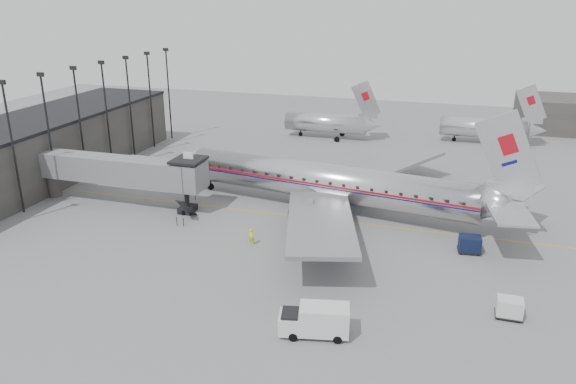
% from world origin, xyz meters
% --- Properties ---
extents(ground, '(160.00, 160.00, 0.00)m').
position_xyz_m(ground, '(0.00, 0.00, 0.00)').
color(ground, slate).
rests_on(ground, ground).
extents(terminal, '(12.00, 46.00, 8.00)m').
position_xyz_m(terminal, '(-34.00, 10.00, 4.00)').
color(terminal, '#393633').
rests_on(terminal, ground).
extents(apron_line, '(60.00, 0.15, 0.01)m').
position_xyz_m(apron_line, '(3.00, 6.00, 0.01)').
color(apron_line, gold).
rests_on(apron_line, ground).
extents(jet_bridge, '(21.00, 6.20, 7.10)m').
position_xyz_m(jet_bridge, '(-16.66, 3.67, 4.18)').
color(jet_bridge, slate).
rests_on(jet_bridge, ground).
extents(floodlight_masts, '(0.90, 42.25, 15.25)m').
position_xyz_m(floodlight_masts, '(-27.50, 13.00, 8.36)').
color(floodlight_masts, black).
rests_on(floodlight_masts, ground).
extents(distant_aircraft_near, '(16.39, 3.20, 10.26)m').
position_xyz_m(distant_aircraft_near, '(-1.79, 42.00, 2.73)').
color(distant_aircraft_near, silver).
rests_on(distant_aircraft_near, ground).
extents(distant_aircraft_mid, '(16.39, 3.20, 10.26)m').
position_xyz_m(distant_aircraft_mid, '(24.21, 46.00, 2.73)').
color(distant_aircraft_mid, silver).
rests_on(distant_aircraft_mid, ground).
extents(airliner, '(43.04, 39.60, 13.67)m').
position_xyz_m(airliner, '(6.85, 8.87, 3.44)').
color(airliner, silver).
rests_on(airliner, ground).
extents(service_van, '(5.49, 3.01, 2.44)m').
position_xyz_m(service_van, '(10.98, -16.01, 1.28)').
color(service_van, silver).
rests_on(service_van, ground).
extents(baggage_cart_navy, '(2.34, 1.89, 1.70)m').
position_xyz_m(baggage_cart_navy, '(22.00, 2.00, 0.90)').
color(baggage_cart_navy, black).
rests_on(baggage_cart_navy, ground).
extents(baggage_cart_white, '(2.06, 1.57, 1.61)m').
position_xyz_m(baggage_cart_white, '(25.00, -9.21, 0.86)').
color(baggage_cart_white, silver).
rests_on(baggage_cart_white, ground).
extents(ramp_worker, '(0.73, 0.63, 1.71)m').
position_xyz_m(ramp_worker, '(0.95, -2.57, 0.85)').
color(ramp_worker, '#CFF01C').
rests_on(ramp_worker, ground).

